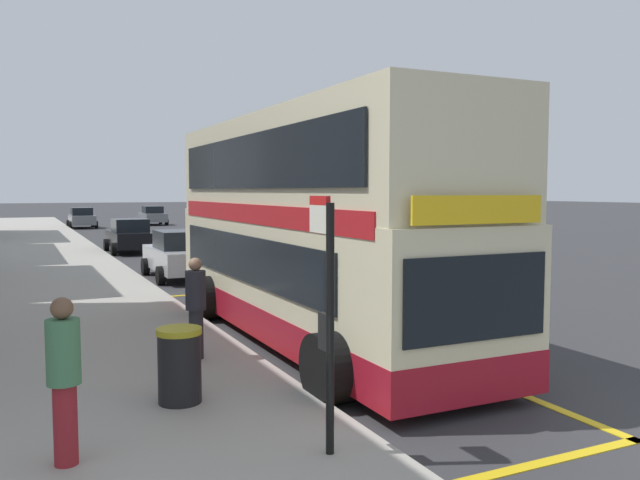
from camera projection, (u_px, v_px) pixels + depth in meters
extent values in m
plane|color=#333335|center=(169.00, 244.00, 35.77)|extent=(260.00, 260.00, 0.00)
cube|color=#A39E93|center=(32.00, 247.00, 32.77)|extent=(6.00, 76.00, 0.14)
cube|color=beige|center=(310.00, 272.00, 12.70)|extent=(2.51, 10.16, 2.30)
cube|color=beige|center=(310.00, 165.00, 12.54)|extent=(2.49, 9.95, 1.90)
cube|color=maroon|center=(310.00, 314.00, 12.77)|extent=(2.53, 10.18, 0.60)
cube|color=#B2191E|center=(310.00, 213.00, 12.61)|extent=(2.54, 9.34, 0.36)
cube|color=black|center=(242.00, 258.00, 12.49)|extent=(0.04, 8.13, 0.90)
cube|color=black|center=(248.00, 162.00, 11.99)|extent=(0.04, 8.94, 1.00)
cube|color=black|center=(477.00, 298.00, 8.09)|extent=(2.21, 0.04, 1.10)
cube|color=yellow|center=(479.00, 210.00, 8.01)|extent=(2.01, 0.04, 0.36)
cylinder|color=black|center=(331.00, 368.00, 8.90)|extent=(0.56, 1.00, 1.00)
cylinder|color=black|center=(485.00, 347.00, 10.05)|extent=(0.56, 1.00, 1.00)
cylinder|color=black|center=(206.00, 298.00, 14.70)|extent=(0.56, 1.00, 1.00)
cylinder|color=black|center=(313.00, 290.00, 15.86)|extent=(0.56, 1.00, 1.00)
cube|color=gold|center=(241.00, 347.00, 12.12)|extent=(0.16, 12.90, 0.01)
cube|color=gold|center=(368.00, 333.00, 13.31)|extent=(0.16, 12.90, 0.01)
cube|color=gold|center=(548.00, 462.00, 6.98)|extent=(2.93, 0.16, 0.01)
cube|color=gold|center=(217.00, 293.00, 18.45)|extent=(2.93, 0.16, 0.01)
cylinder|color=black|center=(330.00, 330.00, 6.77)|extent=(0.09, 0.09, 2.69)
cube|color=silver|center=(320.00, 219.00, 6.91)|extent=(0.05, 0.42, 0.30)
cube|color=red|center=(320.00, 200.00, 6.89)|extent=(0.05, 0.42, 0.10)
cube|color=black|center=(326.00, 332.00, 6.86)|extent=(0.06, 0.28, 0.40)
cube|color=black|center=(130.00, 239.00, 30.58)|extent=(1.76, 4.20, 0.72)
cube|color=black|center=(130.00, 225.00, 30.44)|extent=(1.52, 1.90, 0.60)
cylinder|color=black|center=(106.00, 245.00, 31.38)|extent=(0.22, 0.60, 0.60)
cylinder|color=black|center=(145.00, 244.00, 32.18)|extent=(0.22, 0.60, 0.60)
cylinder|color=black|center=(114.00, 249.00, 29.04)|extent=(0.22, 0.60, 0.60)
cylinder|color=black|center=(155.00, 248.00, 29.84)|extent=(0.22, 0.60, 0.60)
cube|color=slate|center=(82.00, 220.00, 50.58)|extent=(1.76, 4.20, 0.72)
cube|color=black|center=(82.00, 211.00, 50.43)|extent=(1.52, 1.90, 0.60)
cylinder|color=black|center=(68.00, 224.00, 51.37)|extent=(0.22, 0.60, 0.60)
cylinder|color=black|center=(93.00, 223.00, 52.18)|extent=(0.22, 0.60, 0.60)
cylinder|color=black|center=(71.00, 225.00, 49.03)|extent=(0.22, 0.60, 0.60)
cylinder|color=black|center=(96.00, 225.00, 49.83)|extent=(0.22, 0.60, 0.60)
cube|color=#B2B5BA|center=(180.00, 259.00, 21.60)|extent=(1.76, 4.20, 0.72)
cube|color=black|center=(181.00, 240.00, 21.45)|extent=(1.52, 1.90, 0.60)
cylinder|color=black|center=(145.00, 267.00, 22.40)|extent=(0.22, 0.60, 0.60)
cylinder|color=black|center=(198.00, 264.00, 23.20)|extent=(0.22, 0.60, 0.60)
cylinder|color=black|center=(161.00, 276.00, 20.05)|extent=(0.22, 0.60, 0.60)
cylinder|color=black|center=(218.00, 272.00, 20.85)|extent=(0.22, 0.60, 0.60)
cube|color=slate|center=(153.00, 217.00, 55.30)|extent=(1.76, 4.20, 0.72)
cube|color=black|center=(153.00, 210.00, 55.16)|extent=(1.52, 1.90, 0.60)
cylinder|color=black|center=(139.00, 221.00, 56.10)|extent=(0.22, 0.60, 0.60)
cylinder|color=black|center=(160.00, 221.00, 56.90)|extent=(0.22, 0.60, 0.60)
cylinder|color=black|center=(144.00, 222.00, 53.75)|extent=(0.22, 0.60, 0.60)
cylinder|color=black|center=(167.00, 222.00, 54.55)|extent=(0.22, 0.60, 0.60)
cylinder|color=#26262D|center=(196.00, 334.00, 10.74)|extent=(0.24, 0.24, 0.83)
cylinder|color=#26262D|center=(196.00, 290.00, 10.68)|extent=(0.34, 0.34, 0.66)
sphere|color=#8C664C|center=(195.00, 264.00, 10.65)|extent=(0.22, 0.22, 0.22)
cylinder|color=maroon|center=(66.00, 424.00, 6.57)|extent=(0.24, 0.24, 0.85)
cylinder|color=#3F724C|center=(63.00, 352.00, 6.51)|extent=(0.34, 0.34, 0.67)
sphere|color=brown|center=(62.00, 308.00, 6.48)|extent=(0.23, 0.23, 0.23)
cylinder|color=black|center=(180.00, 368.00, 8.50)|extent=(0.57, 0.57, 0.92)
cylinder|color=#A5991E|center=(179.00, 331.00, 8.46)|extent=(0.60, 0.60, 0.08)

